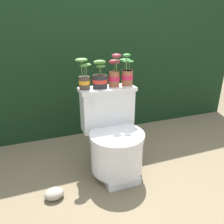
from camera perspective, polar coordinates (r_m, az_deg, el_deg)
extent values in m
plane|color=#75664C|center=(1.89, 3.40, -15.22)|extent=(12.00, 12.00, 0.00)
cube|color=black|center=(2.75, -7.27, 15.49)|extent=(3.53, 0.97, 1.69)
cube|color=silver|center=(1.84, 1.22, -15.12)|extent=(0.26, 0.37, 0.06)
cylinder|color=silver|center=(1.75, 1.27, -10.69)|extent=(0.41, 0.41, 0.28)
cylinder|color=silver|center=(1.67, 1.31, -6.16)|extent=(0.42, 0.42, 0.04)
cube|color=silver|center=(1.80, -1.21, 0.48)|extent=(0.43, 0.16, 0.33)
cube|color=silver|center=(1.75, -1.25, 5.98)|extent=(0.45, 0.18, 0.03)
cylinder|color=silver|center=(1.63, -4.98, 1.79)|extent=(0.02, 0.05, 0.02)
cylinder|color=#47382D|center=(1.70, -7.21, 7.57)|extent=(0.08, 0.08, 0.10)
cylinder|color=orange|center=(1.70, -7.21, 7.73)|extent=(0.09, 0.09, 0.03)
cylinder|color=#332319|center=(1.69, -7.27, 8.98)|extent=(0.08, 0.08, 0.01)
cylinder|color=#4C753D|center=(1.68, -6.71, 10.58)|extent=(0.01, 0.01, 0.08)
ellipsoid|color=#569342|center=(1.67, -6.78, 12.17)|extent=(0.08, 0.05, 0.02)
cylinder|color=#4C753D|center=(1.69, -7.19, 10.49)|extent=(0.01, 0.01, 0.08)
ellipsoid|color=#569342|center=(1.68, -7.26, 11.97)|extent=(0.07, 0.05, 0.02)
cylinder|color=#4C753D|center=(1.67, -7.91, 11.06)|extent=(0.01, 0.01, 0.12)
ellipsoid|color=#569342|center=(1.66, -8.03, 13.32)|extent=(0.09, 0.07, 0.03)
cylinder|color=#262628|center=(1.73, -3.16, 7.97)|extent=(0.11, 0.11, 0.10)
cylinder|color=red|center=(1.73, -3.16, 8.13)|extent=(0.12, 0.12, 0.03)
cylinder|color=#332319|center=(1.72, -3.19, 9.37)|extent=(0.10, 0.10, 0.01)
cylinder|color=#4C753D|center=(1.72, -3.07, 11.24)|extent=(0.01, 0.01, 0.10)
ellipsoid|color=#569342|center=(1.71, -3.11, 13.04)|extent=(0.06, 0.04, 0.02)
cylinder|color=#4C753D|center=(1.74, -2.93, 10.69)|extent=(0.01, 0.01, 0.06)
ellipsoid|color=#569342|center=(1.73, -2.95, 11.86)|extent=(0.08, 0.05, 0.02)
cylinder|color=#4C753D|center=(1.74, -3.24, 11.17)|extent=(0.01, 0.01, 0.08)
ellipsoid|color=#569342|center=(1.73, -3.28, 12.88)|extent=(0.10, 0.07, 0.04)
cylinder|color=#9E5638|center=(1.76, 0.55, 8.60)|extent=(0.08, 0.08, 0.12)
cylinder|color=#D1234C|center=(1.76, 0.55, 8.79)|extent=(0.09, 0.09, 0.04)
cylinder|color=#332319|center=(1.75, 0.55, 10.29)|extent=(0.08, 0.08, 0.01)
cylinder|color=#4C753D|center=(1.77, 0.70, 11.72)|extent=(0.01, 0.01, 0.07)
ellipsoid|color=#93333D|center=(1.76, 0.71, 13.10)|extent=(0.09, 0.06, 0.03)
cylinder|color=#4C753D|center=(1.78, 0.56, 11.65)|extent=(0.01, 0.01, 0.06)
ellipsoid|color=#93333D|center=(1.77, 0.56, 12.91)|extent=(0.10, 0.07, 0.03)
cylinder|color=#4C753D|center=(1.73, 1.16, 12.29)|extent=(0.01, 0.01, 0.11)
ellipsoid|color=#93333D|center=(1.72, 1.17, 14.49)|extent=(0.08, 0.05, 0.03)
cylinder|color=#9E5638|center=(1.80, 4.00, 8.90)|extent=(0.09, 0.09, 0.12)
cylinder|color=#D1234C|center=(1.80, 4.00, 9.09)|extent=(0.09, 0.09, 0.04)
cylinder|color=#332319|center=(1.79, 4.05, 10.62)|extent=(0.08, 0.08, 0.01)
cylinder|color=#4C753D|center=(1.79, 3.37, 12.03)|extent=(0.01, 0.01, 0.07)
ellipsoid|color=#387F38|center=(1.78, 3.40, 13.44)|extent=(0.09, 0.06, 0.02)
cylinder|color=#4C753D|center=(1.74, 3.79, 12.46)|extent=(0.01, 0.01, 0.12)
ellipsoid|color=#387F38|center=(1.73, 3.85, 14.60)|extent=(0.07, 0.05, 0.02)
cylinder|color=#4C753D|center=(1.78, 3.78, 11.84)|extent=(0.01, 0.01, 0.07)
ellipsoid|color=#387F38|center=(1.77, 3.82, 13.15)|extent=(0.09, 0.06, 0.03)
cylinder|color=#4C753D|center=(1.78, 4.57, 11.80)|extent=(0.01, 0.01, 0.07)
ellipsoid|color=#387F38|center=(1.77, 4.61, 13.01)|extent=(0.07, 0.05, 0.02)
ellipsoid|color=#9E9384|center=(1.68, -14.87, -19.90)|extent=(0.14, 0.11, 0.08)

